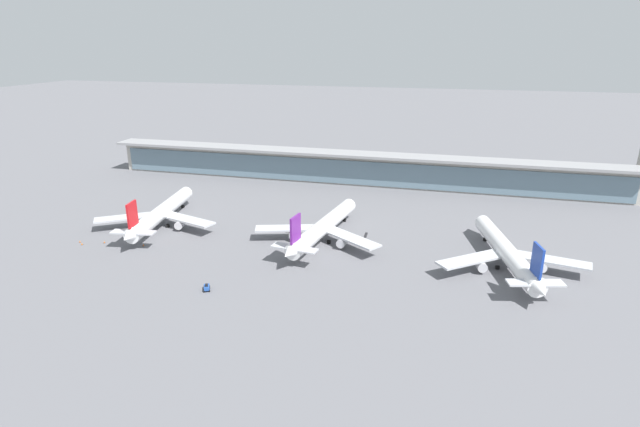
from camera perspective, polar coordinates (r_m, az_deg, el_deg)
name	(u,v)px	position (r m, az deg, el deg)	size (l,w,h in m)	color
ground_plane	(312,244)	(170.32, -0.92, -3.44)	(1200.00, 1200.00, 0.00)	slate
airliner_left_stand	(161,213)	(194.00, -17.51, 0.05)	(44.82, 58.79, 15.68)	white
airliner_centre_stand	(323,227)	(171.08, 0.30, -1.55)	(44.79, 58.77, 15.68)	white
airliner_right_stand	(507,252)	(161.30, 20.33, -4.11)	(44.02, 58.20, 15.68)	white
service_truck_near_nose_olive	(289,230)	(180.60, -3.47, -1.84)	(3.05, 2.04, 2.05)	olive
service_truck_under_wing_olive	(363,242)	(170.40, 4.92, -3.20)	(2.22, 6.88, 2.70)	olive
service_truck_mid_apron_blue	(207,287)	(143.01, -12.64, -8.12)	(2.80, 3.32, 2.05)	#234C9E
terminal_building	(356,168)	(240.39, 4.08, 5.18)	(246.74, 12.80, 15.20)	#B2ADA3
safety_cone_alpha	(80,242)	(189.64, -25.43, -2.87)	(0.62, 0.62, 0.70)	orange
safety_cone_bravo	(104,242)	(185.81, -23.13, -2.98)	(0.62, 0.62, 0.70)	orange
safety_cone_charlie	(82,244)	(187.26, -25.24, -3.11)	(0.62, 0.62, 0.70)	orange
safety_cone_delta	(143,245)	(178.41, -19.27, -3.38)	(0.62, 0.62, 0.70)	orange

